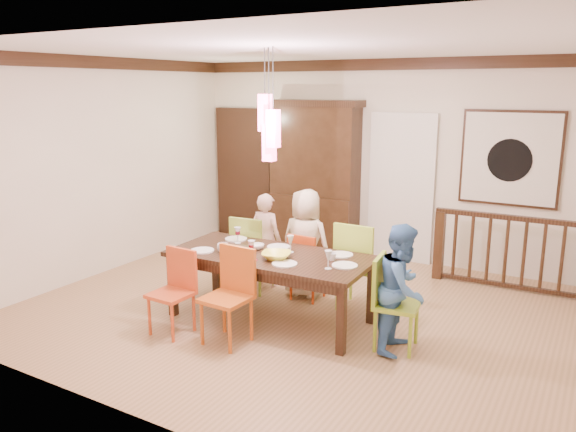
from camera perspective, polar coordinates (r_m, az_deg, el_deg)
The scene contains 36 objects.
floor at distance 6.56m, azimuth 0.94°, elevation -9.54°, with size 6.00×6.00×0.00m, color #957148.
ceiling at distance 6.07m, azimuth 1.04°, elevation 16.65°, with size 6.00×6.00×0.00m, color white.
wall_back at distance 8.40m, azimuth 9.34°, elevation 5.56°, with size 6.00×6.00×0.00m, color beige.
wall_left at distance 8.03m, azimuth -18.15°, elevation 4.75°, with size 5.00×5.00×0.00m, color beige.
crown_molding at distance 6.06m, azimuth 1.04°, elevation 15.89°, with size 6.00×5.00×0.16m, color black, non-canonical shape.
panel_door at distance 9.52m, azimuth -4.51°, elevation 4.13°, with size 1.04×0.07×2.24m, color black.
white_doorway at distance 8.31m, azimuth 11.41°, elevation 2.61°, with size 0.97×0.05×2.22m, color silver.
painting at distance 7.89m, azimuth 21.63°, elevation 5.44°, with size 1.25×0.06×1.25m.
pendant_cluster at distance 5.83m, azimuth -1.93°, elevation 8.99°, with size 0.27×0.21×1.14m.
dining_table at distance 6.10m, azimuth -1.82°, elevation -4.59°, with size 2.23×1.07×0.75m.
chair_far_left at distance 7.02m, azimuth -3.51°, elevation -3.22°, with size 0.47×0.47×0.97m.
chair_far_mid at distance 6.76m, azimuth 2.04°, elevation -4.58°, with size 0.37×0.37×0.82m.
chair_far_right at distance 6.48m, azimuth 7.33°, elevation -4.34°, with size 0.47×0.47×1.04m.
chair_near_left at distance 5.93m, azimuth -11.85°, elevation -7.11°, with size 0.41×0.41×0.88m.
chair_near_mid at distance 5.62m, azimuth -6.31°, elevation -7.56°, with size 0.45×0.45×0.96m.
chair_end_right at distance 5.58m, azimuth 11.06°, elevation -8.09°, with size 0.47×0.47×0.92m.
china_hutch at distance 8.65m, azimuth 2.70°, elevation 4.02°, with size 1.47×0.46×2.32m.
balustrade at distance 7.57m, azimuth 22.07°, elevation -3.40°, with size 2.01×0.12×0.96m.
person_far_left at distance 7.18m, azimuth -2.23°, elevation -2.43°, with size 0.44×0.29×1.21m, color beige.
person_far_mid at distance 6.80m, azimuth 1.79°, elevation -2.79°, with size 0.65×0.42×1.33m, color beige.
person_end_right at distance 5.53m, azimuth 11.55°, elevation -7.19°, with size 0.61×0.48×1.26m, color #4072B3.
serving_bowl at distance 5.89m, azimuth -1.20°, elevation -4.03°, with size 0.31×0.31×0.08m, color yellow.
small_bowl at distance 6.26m, azimuth -3.23°, elevation -3.12°, with size 0.18×0.18×0.06m, color white.
cup_left at distance 6.17m, azimuth -6.63°, elevation -3.23°, with size 0.13×0.13×0.10m, color silver.
cup_right at distance 5.86m, azimuth 4.51°, elevation -4.13°, with size 0.09×0.09×0.08m, color silver.
plate_far_left at distance 6.67m, azimuth -5.31°, elevation -2.33°, with size 0.26×0.26×0.01m, color white.
plate_far_mid at distance 6.31m, azimuth -0.97°, elevation -3.16°, with size 0.26×0.26×0.01m, color white.
plate_far_right at distance 6.05m, azimuth 5.40°, elevation -3.94°, with size 0.26×0.26×0.01m, color white.
plate_near_left at distance 6.25m, azimuth -8.70°, elevation -3.48°, with size 0.26×0.26×0.01m, color white.
plate_near_mid at distance 5.72m, azimuth -0.35°, elevation -4.88°, with size 0.26×0.26×0.01m, color white.
plate_end_right at distance 5.70m, azimuth 5.78°, elevation -5.02°, with size 0.26×0.26×0.01m, color white.
wine_glass_a at distance 6.49m, azimuth -5.13°, elevation -1.96°, with size 0.08×0.08×0.19m, color #590C19, non-canonical shape.
wine_glass_b at distance 6.11m, azimuth 0.25°, elevation -2.85°, with size 0.08×0.08×0.19m, color silver, non-canonical shape.
wine_glass_c at distance 5.92m, azimuth -3.75°, elevation -3.39°, with size 0.08×0.08×0.19m, color #590C19, non-canonical shape.
wine_glass_d at distance 5.57m, azimuth 4.11°, elevation -4.45°, with size 0.08×0.08×0.19m, color silver, non-canonical shape.
napkin at distance 5.85m, azimuth -4.22°, elevation -4.50°, with size 0.18×0.14×0.01m, color #D83359.
Camera 1 is at (2.94, -5.30, 2.52)m, focal length 35.00 mm.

